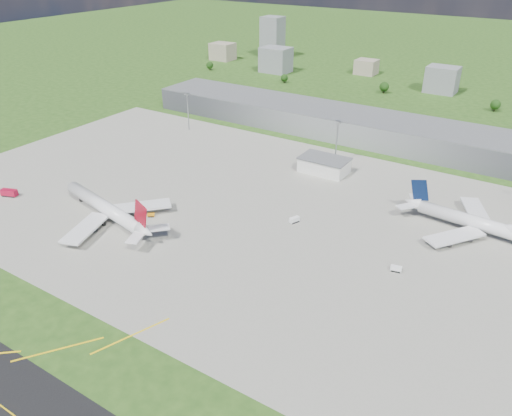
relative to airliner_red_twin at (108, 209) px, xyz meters
The scene contains 21 objects.
ground 162.16m from the airliner_red_twin, 71.83° to the left, with size 1400.00×1400.00×0.00m, color #254916.
apron 75.03m from the airliner_red_twin, 36.00° to the left, with size 360.00×190.00×0.08m, color gray.
terminal 176.40m from the airliner_red_twin, 73.35° to the left, with size 300.00×42.00×15.00m, color gray.
ops_building 120.34m from the airliner_red_twin, 59.79° to the left, with size 26.00×16.00×8.00m, color silver.
mast_west 129.44m from the airliner_red_twin, 112.57° to the left, with size 3.50×2.00×25.90m.
mast_center 134.08m from the airliner_red_twin, 63.03° to the left, with size 3.50×2.00×25.90m.
airliner_red_twin is the anchor object (origin of this frame).
airliner_blue_quad 170.05m from the airliner_red_twin, 27.58° to the left, with size 72.47×56.59×18.92m.
fire_truck 62.20m from the airliner_red_twin, behind, with size 8.81×5.72×3.65m.
tug_yellow 19.92m from the airliner_red_twin, 40.67° to the left, with size 3.67×3.35×1.63m.
van_white_near 86.64m from the airliner_red_twin, 30.78° to the left, with size 4.02×5.45×2.55m.
van_white_far 130.71m from the airliner_red_twin, 13.96° to the left, with size 4.65×2.85×2.28m.
bldg_far_w 365.64m from the airliner_red_twin, 117.61° to the left, with size 24.00×20.00×18.00m, color gray.
bldg_w 316.94m from the airliner_red_twin, 106.40° to the left, with size 28.00×22.00×24.00m, color slate.
bldg_cw 344.12m from the airliner_red_twin, 91.57° to the left, with size 20.00×18.00×14.00m, color gray.
bldg_c 321.86m from the airliner_red_twin, 77.34° to the left, with size 26.00×20.00×22.00m, color slate.
bldg_tall_w 386.68m from the airliner_red_twin, 109.58° to the left, with size 22.00×20.00×44.00m, color slate.
tree_far_w 312.10m from the airliner_red_twin, 118.61° to the left, with size 7.20×7.20×8.80m.
tree_w 275.48m from the airliner_red_twin, 102.46° to the left, with size 6.75×6.75×8.25m.
tree_c 285.63m from the airliner_red_twin, 83.86° to the left, with size 8.10×8.10×9.90m.
tree_e 303.92m from the airliner_red_twin, 66.63° to the left, with size 7.65×7.65×9.35m.
Camera 1 is at (116.99, -138.27, 113.97)m, focal length 35.00 mm.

